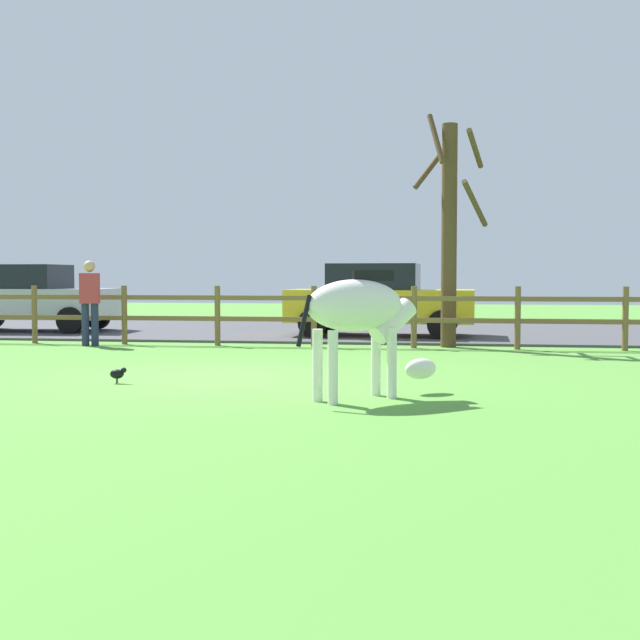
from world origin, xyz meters
TOP-DOWN VIEW (x-y plane):
  - ground_plane at (0.00, 0.00)m, footprint 60.00×60.00m
  - parking_asphalt at (0.00, 9.30)m, footprint 28.00×7.40m
  - paddock_fence at (-0.60, 5.00)m, footprint 20.91×0.11m
  - bare_tree at (2.88, 5.33)m, footprint 1.44×1.43m
  - zebra at (1.99, -1.76)m, footprint 1.52×1.48m
  - crow_on_grass at (-1.18, -0.88)m, footprint 0.22×0.10m
  - parked_car_silver at (-6.96, 7.82)m, footprint 4.08×2.04m
  - parked_car_yellow at (1.37, 7.54)m, footprint 4.05×1.97m
  - visitor_near_fence at (-3.94, 4.52)m, footprint 0.40×0.30m

SIDE VIEW (x-z plane):
  - ground_plane at x=0.00m, z-range 0.00..0.00m
  - parking_asphalt at x=0.00m, z-range 0.00..0.05m
  - crow_on_grass at x=-1.18m, z-range 0.02..0.23m
  - paddock_fence at x=-0.60m, z-range 0.08..1.24m
  - parked_car_silver at x=-6.96m, z-range 0.06..1.62m
  - parked_car_yellow at x=1.37m, z-range 0.06..1.62m
  - visitor_near_fence at x=-3.94m, z-range 0.09..1.73m
  - zebra at x=1.99m, z-range 0.22..1.63m
  - bare_tree at x=2.88m, z-range 0.06..4.46m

